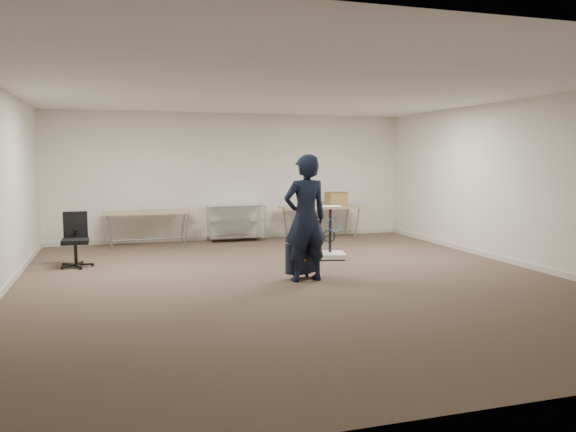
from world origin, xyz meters
name	(u,v)px	position (x,y,z in m)	size (l,w,h in m)	color
ground	(294,281)	(0.00, 0.00, 0.00)	(9.00, 9.00, 0.00)	#4F3D30
room_shell	(270,261)	(0.00, 1.38, 0.05)	(8.00, 9.00, 9.00)	silver
folding_table_left	(147,214)	(-1.90, 3.95, 0.68)	(1.80, 0.75, 0.73)	#96845C
folding_table_right	(321,209)	(1.90, 3.95, 0.68)	(1.80, 0.75, 0.73)	#96845C
wire_shelf	(236,221)	(0.00, 4.20, 0.44)	(1.22, 0.47, 0.80)	silver
person	(305,218)	(0.16, -0.03, 0.94)	(0.69, 0.45, 1.88)	black
suitcase	(301,258)	(0.15, 0.14, 0.31)	(0.38, 0.27, 0.92)	black
office_chair	(76,250)	(-3.18, 2.11, 0.28)	(0.56, 0.56, 0.92)	black
equipment_cart	(330,245)	(1.20, 1.58, 0.25)	(0.64, 0.64, 0.96)	beige
cardboard_box	(336,199)	(2.26, 3.96, 0.89)	(0.43, 0.32, 0.32)	#9E6F49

